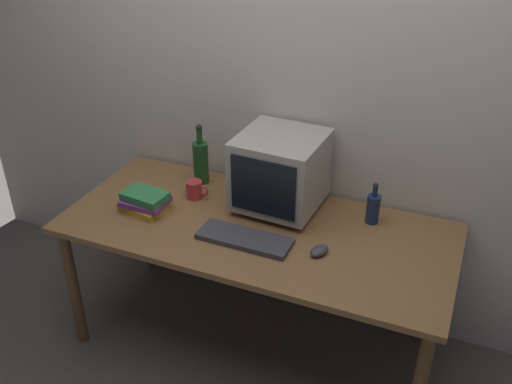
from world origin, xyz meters
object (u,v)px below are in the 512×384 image
Objects in this scene: crt_monitor at (280,171)px; mug at (195,190)px; keyboard at (245,239)px; bottle_tall at (201,161)px; book_stack at (145,202)px; bottle_short at (373,208)px; computer_mouse at (319,251)px.

crt_monitor reaches higher than mug.
crt_monitor is at bearing 84.36° from keyboard.
keyboard is at bearing -33.08° from mug.
crt_monitor is 1.25× the size of bottle_tall.
crt_monitor is 0.47m from bottle_tall.
book_stack is at bearing -153.84° from crt_monitor.
bottle_tall is 0.38m from book_stack.
bottle_tall reaches higher than mug.
bottle_short reaches higher than book_stack.
computer_mouse is 0.48× the size of bottle_short.
bottle_tall is (-0.46, 0.07, -0.07)m from crt_monitor.
bottle_short is at bearing 38.24° from keyboard.
keyboard is 1.30× the size of bottle_tall.
computer_mouse is 0.37m from bottle_short.
crt_monitor reaches higher than keyboard.
bottle_short is (0.44, 0.04, -0.12)m from crt_monitor.
keyboard is at bearing -154.84° from computer_mouse.
bottle_tall is at bearing 105.97° from mug.
book_stack reaches higher than mug.
keyboard is at bearing -96.12° from crt_monitor.
bottle_short is 0.87m from mug.
crt_monitor is 1.70× the size of book_stack.
mug is at bearing -168.40° from crt_monitor.
bottle_short is at bearing 85.19° from computer_mouse.
keyboard is at bearing -142.23° from bottle_short.
crt_monitor is at bearing 11.60° from mug.
keyboard is 0.33m from computer_mouse.
bottle_short reaches higher than mug.
bottle_short reaches higher than computer_mouse.
bottle_short reaches higher than keyboard.
bottle_tall reaches higher than computer_mouse.
bottle_tall is at bearing 136.87° from keyboard.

